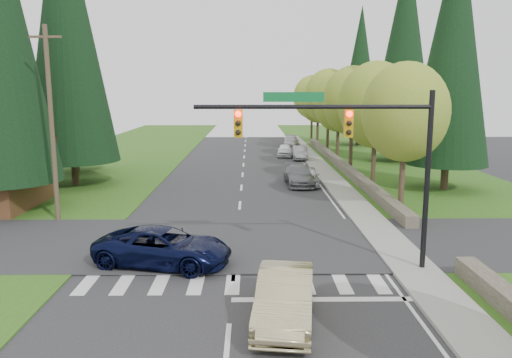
{
  "coord_description": "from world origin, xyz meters",
  "views": [
    {
      "loc": [
        0.63,
        -13.62,
        6.78
      ],
      "look_at": [
        0.89,
        8.76,
        2.8
      ],
      "focal_mm": 35.0,
      "sensor_mm": 36.0,
      "label": 1
    }
  ],
  "objects_px": {
    "parked_car_c": "(300,153)",
    "parked_car_d": "(285,150)",
    "sedan_champagne": "(285,297)",
    "parked_car_e": "(291,142)",
    "suv_navy": "(164,247)",
    "parked_car_a": "(308,176)",
    "parked_car_b": "(299,175)"
  },
  "relations": [
    {
      "from": "parked_car_c",
      "to": "parked_car_d",
      "type": "bearing_deg",
      "value": 122.06
    },
    {
      "from": "sedan_champagne",
      "to": "parked_car_c",
      "type": "bearing_deg",
      "value": 90.73
    },
    {
      "from": "parked_car_c",
      "to": "parked_car_e",
      "type": "relative_size",
      "value": 0.87
    },
    {
      "from": "suv_navy",
      "to": "sedan_champagne",
      "type": "bearing_deg",
      "value": -124.4
    },
    {
      "from": "parked_car_a",
      "to": "parked_car_e",
      "type": "relative_size",
      "value": 0.86
    },
    {
      "from": "parked_car_a",
      "to": "parked_car_c",
      "type": "distance_m",
      "value": 13.63
    },
    {
      "from": "parked_car_d",
      "to": "parked_car_e",
      "type": "height_order",
      "value": "parked_car_e"
    },
    {
      "from": "parked_car_b",
      "to": "suv_navy",
      "type": "bearing_deg",
      "value": -114.51
    },
    {
      "from": "parked_car_e",
      "to": "parked_car_a",
      "type": "bearing_deg",
      "value": -89.56
    },
    {
      "from": "suv_navy",
      "to": "parked_car_e",
      "type": "relative_size",
      "value": 1.16
    },
    {
      "from": "parked_car_c",
      "to": "parked_car_e",
      "type": "bearing_deg",
      "value": 92.25
    },
    {
      "from": "suv_navy",
      "to": "parked_car_a",
      "type": "distance_m",
      "value": 18.38
    },
    {
      "from": "sedan_champagne",
      "to": "parked_car_b",
      "type": "relative_size",
      "value": 0.95
    },
    {
      "from": "parked_car_c",
      "to": "suv_navy",
      "type": "bearing_deg",
      "value": -103.05
    },
    {
      "from": "sedan_champagne",
      "to": "parked_car_b",
      "type": "bearing_deg",
      "value": 90.41
    },
    {
      "from": "parked_car_c",
      "to": "parked_car_e",
      "type": "distance_m",
      "value": 10.62
    },
    {
      "from": "suv_navy",
      "to": "parked_car_a",
      "type": "bearing_deg",
      "value": -10.98
    },
    {
      "from": "sedan_champagne",
      "to": "suv_navy",
      "type": "bearing_deg",
      "value": 139.34
    },
    {
      "from": "parked_car_e",
      "to": "parked_car_b",
      "type": "bearing_deg",
      "value": -91.0
    },
    {
      "from": "parked_car_c",
      "to": "parked_car_d",
      "type": "height_order",
      "value": "parked_car_c"
    },
    {
      "from": "suv_navy",
      "to": "parked_car_a",
      "type": "relative_size",
      "value": 1.36
    },
    {
      "from": "sedan_champagne",
      "to": "parked_car_e",
      "type": "distance_m",
      "value": 46.02
    },
    {
      "from": "parked_car_a",
      "to": "sedan_champagne",
      "type": "bearing_deg",
      "value": -94.39
    },
    {
      "from": "parked_car_b",
      "to": "parked_car_c",
      "type": "bearing_deg",
      "value": 82.16
    },
    {
      "from": "parked_car_e",
      "to": "parked_car_c",
      "type": "bearing_deg",
      "value": -87.77
    },
    {
      "from": "parked_car_b",
      "to": "parked_car_e",
      "type": "bearing_deg",
      "value": 84.68
    },
    {
      "from": "parked_car_c",
      "to": "sedan_champagne",
      "type": "bearing_deg",
      "value": -94.03
    },
    {
      "from": "parked_car_a",
      "to": "parked_car_b",
      "type": "relative_size",
      "value": 0.81
    },
    {
      "from": "parked_car_a",
      "to": "parked_car_c",
      "type": "relative_size",
      "value": 0.98
    },
    {
      "from": "parked_car_d",
      "to": "parked_car_e",
      "type": "xyz_separation_m",
      "value": [
        1.37,
        8.25,
        0.03
      ]
    },
    {
      "from": "parked_car_d",
      "to": "parked_car_e",
      "type": "relative_size",
      "value": 0.81
    },
    {
      "from": "parked_car_c",
      "to": "parked_car_e",
      "type": "height_order",
      "value": "parked_car_e"
    }
  ]
}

